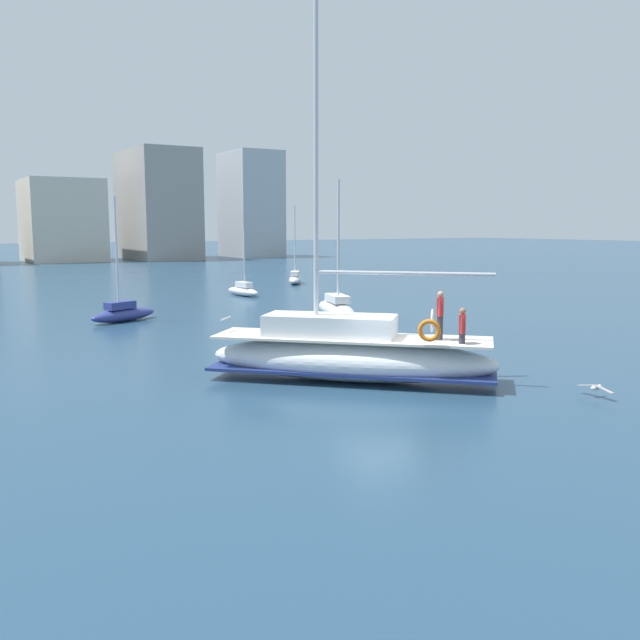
{
  "coord_description": "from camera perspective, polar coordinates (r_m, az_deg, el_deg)",
  "views": [
    {
      "loc": [
        -13.11,
        -17.86,
        5.12
      ],
      "look_at": [
        -0.49,
        2.99,
        1.8
      ],
      "focal_mm": 39.04,
      "sensor_mm": 36.0,
      "label": 1
    }
  ],
  "objects": [
    {
      "name": "moored_catamaran",
      "position": [
        61.65,
        -2.05,
        3.46
      ],
      "size": [
        3.34,
        4.31,
        6.9
      ],
      "color": "white",
      "rests_on": "ground"
    },
    {
      "name": "seagull",
      "position": [
        22.52,
        21.67,
        -5.17
      ],
      "size": [
        0.47,
        1.24,
        0.18
      ],
      "color": "silver",
      "rests_on": "ground"
    },
    {
      "name": "main_sailboat",
      "position": [
        23.09,
        2.39,
        -2.74
      ],
      "size": [
        8.52,
        8.45,
        14.2
      ],
      "color": "silver",
      "rests_on": "ground"
    },
    {
      "name": "moored_sloop_near",
      "position": [
        38.66,
        1.33,
        1.03
      ],
      "size": [
        2.99,
        5.9,
        7.58
      ],
      "color": "white",
      "rests_on": "ground"
    },
    {
      "name": "ground_plane",
      "position": [
        22.74,
        4.98,
        -5.28
      ],
      "size": [
        400.0,
        400.0,
        0.0
      ],
      "primitive_type": "plane",
      "color": "navy"
    },
    {
      "name": "moored_sloop_far",
      "position": [
        38.81,
        -15.84,
        0.61
      ],
      "size": [
        4.27,
        2.74,
        6.63
      ],
      "color": "navy",
      "rests_on": "ground"
    },
    {
      "name": "moored_cutter_left",
      "position": [
        51.31,
        -6.34,
        2.46
      ],
      "size": [
        1.32,
        4.0,
        4.8
      ],
      "color": "white",
      "rests_on": "ground"
    }
  ]
}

